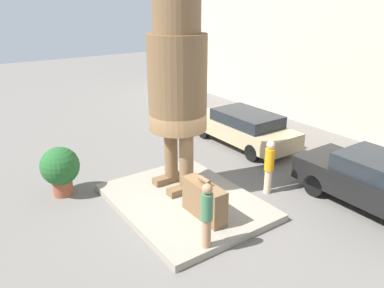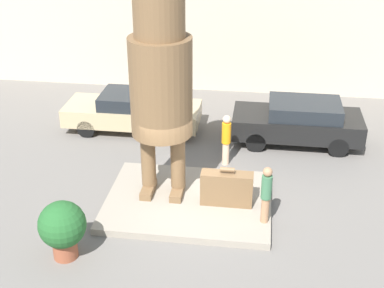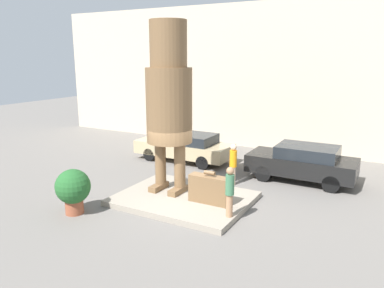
{
  "view_description": "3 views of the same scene",
  "coord_description": "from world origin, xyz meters",
  "views": [
    {
      "loc": [
        7.76,
        -5.16,
        5.48
      ],
      "look_at": [
        0.48,
        -0.08,
        2.03
      ],
      "focal_mm": 35.0,
      "sensor_mm": 36.0,
      "label": 1
    },
    {
      "loc": [
        1.81,
        -12.36,
        8.27
      ],
      "look_at": [
        0.12,
        -0.18,
        1.99
      ],
      "focal_mm": 50.0,
      "sensor_mm": 36.0,
      "label": 2
    },
    {
      "loc": [
        6.31,
        -10.74,
        5.04
      ],
      "look_at": [
        0.42,
        -0.15,
        2.17
      ],
      "focal_mm": 35.0,
      "sensor_mm": 36.0,
      "label": 3
    }
  ],
  "objects": [
    {
      "name": "parked_car_tan",
      "position": [
        -2.6,
        4.54,
        0.75
      ],
      "size": [
        4.74,
        1.81,
        1.39
      ],
      "rotation": [
        0.0,
        0.0,
        3.14
      ],
      "color": "tan",
      "rests_on": "ground_plane"
    },
    {
      "name": "giant_suitcase",
      "position": [
        1.05,
        -0.1,
        0.67
      ],
      "size": [
        1.4,
        0.42,
        1.12
      ],
      "color": "brown",
      "rests_on": "pedestal"
    },
    {
      "name": "building_backdrop",
      "position": [
        0.0,
        9.06,
        3.9
      ],
      "size": [
        28.0,
        0.6,
        7.81
      ],
      "color": "beige",
      "rests_on": "ground_plane"
    },
    {
      "name": "worker_hivis",
      "position": [
        0.82,
        2.46,
        0.92
      ],
      "size": [
        0.28,
        0.28,
        1.67
      ],
      "color": "beige",
      "rests_on": "ground_plane"
    },
    {
      "name": "pedestal",
      "position": [
        0.0,
        0.0,
        0.1
      ],
      "size": [
        4.54,
        3.53,
        0.2
      ],
      "color": "gray",
      "rests_on": "ground_plane"
    },
    {
      "name": "tourist",
      "position": [
        2.09,
        -0.8,
        1.07
      ],
      "size": [
        0.27,
        0.27,
        1.59
      ],
      "color": "#A87A56",
      "rests_on": "pedestal"
    },
    {
      "name": "planter_pot",
      "position": [
        -2.6,
        -2.64,
        0.86
      ],
      "size": [
        1.13,
        1.13,
        1.49
      ],
      "color": "brown",
      "rests_on": "ground_plane"
    },
    {
      "name": "statue_figure",
      "position": [
        -0.75,
        0.29,
        3.72
      ],
      "size": [
        1.63,
        1.63,
        6.02
      ],
      "color": "brown",
      "rests_on": "pedestal"
    },
    {
      "name": "ground_plane",
      "position": [
        0.0,
        0.0,
        0.0
      ],
      "size": [
        60.0,
        60.0,
        0.0
      ],
      "primitive_type": "plane",
      "color": "slate"
    },
    {
      "name": "parked_car_black",
      "position": [
        3.12,
        4.3,
        0.8
      ],
      "size": [
        4.29,
        1.85,
        1.5
      ],
      "rotation": [
        0.0,
        0.0,
        3.14
      ],
      "color": "black",
      "rests_on": "ground_plane"
    }
  ]
}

